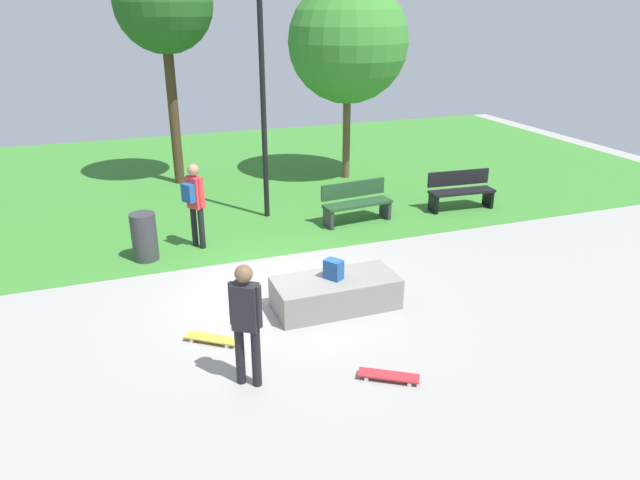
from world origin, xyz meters
The scene contains 14 objects.
ground_plane centered at (0.00, 0.00, 0.00)m, with size 28.00×28.00×0.00m, color gray.
grass_lawn centered at (0.00, 7.78, 0.00)m, with size 26.60×12.44×0.01m, color #387A2D.
concrete_ledge centered at (0.80, -0.76, 0.25)m, with size 2.00×0.91×0.51m, color gray.
backpack_on_ledge centered at (0.77, -0.74, 0.67)m, with size 0.28×0.20×0.32m, color #1E4C8C.
skater_performing_trick centered at (-1.01, -2.30, 0.99)m, with size 0.38×0.35×1.69m.
skateboard_by_ledge centered at (0.73, -2.86, 0.06)m, with size 0.78×0.60×0.08m.
skateboard_spare centered at (-1.29, -1.14, 0.06)m, with size 0.77×0.63×0.08m.
park_bench_far_right centered at (5.45, 2.85, 0.48)m, with size 1.63×0.57×0.91m.
park_bench_center_lawn centered at (2.72, 2.85, 0.48)m, with size 1.64×0.64×0.91m.
tree_leaning_ash centered at (3.92, 6.37, 3.69)m, with size 3.19×3.19×5.29m.
tree_young_birch centered at (-0.63, 7.46, 4.60)m, with size 2.48×2.48×5.89m.
lamp_post centered at (0.92, 3.92, 2.99)m, with size 0.28×0.28×5.03m.
trash_bin centered at (-1.94, 2.29, 0.47)m, with size 0.48×0.48×0.94m, color #333338.
pedestrian_with_backpack centered at (-0.90, 2.56, 1.04)m, with size 0.44×0.43×1.73m.
Camera 1 is at (-2.30, -8.53, 4.55)m, focal length 32.49 mm.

